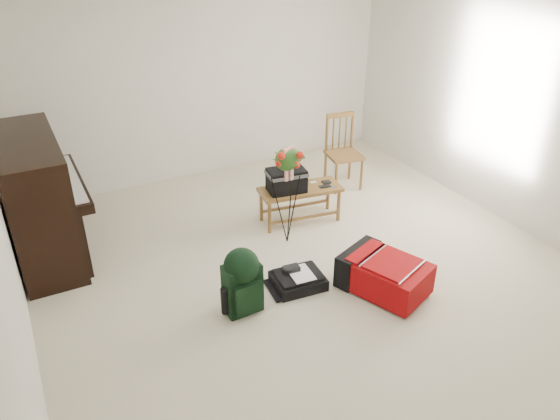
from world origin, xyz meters
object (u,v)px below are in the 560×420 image
green_backpack (242,278)px  black_duffel (298,280)px  dining_chair (343,153)px  bench (292,184)px  piano (40,202)px  flower_stand (287,196)px  red_suitcase (381,271)px

green_backpack → black_duffel: bearing=5.7°
dining_chair → green_backpack: dining_chair is taller
bench → green_backpack: size_ratio=1.51×
piano → flower_stand: bearing=-22.4°
bench → dining_chair: (1.03, 0.55, -0.04)m
piano → flower_stand: 2.45m
piano → dining_chair: (3.52, -0.06, -0.15)m
dining_chair → red_suitcase: (-0.87, -1.99, -0.28)m
black_duffel → green_backpack: bearing=-166.2°
red_suitcase → green_backpack: (-1.27, 0.28, 0.17)m
black_duffel → green_backpack: (-0.60, -0.09, 0.28)m
bench → red_suitcase: size_ratio=1.03×
green_backpack → flower_stand: flower_stand is taller
piano → bench: bearing=-13.8°
dining_chair → bench: bearing=-142.7°
red_suitcase → black_duffel: 0.77m
piano → black_duffel: size_ratio=3.01×
dining_chair → flower_stand: bearing=-135.9°
green_backpack → flower_stand: bearing=40.4°
piano → black_duffel: (1.98, -1.67, -0.53)m
piano → bench: (2.49, -0.61, -0.10)m
dining_chair → black_duffel: (-1.54, -1.62, -0.38)m
dining_chair → green_backpack: size_ratio=1.47×
piano → black_duffel: 2.65m
bench → piano: bearing=174.4°
bench → flower_stand: flower_stand is taller
dining_chair → red_suitcase: dining_chair is taller
black_duffel → bench: bearing=69.8°
black_duffel → green_backpack: size_ratio=0.79×
bench → black_duffel: 1.25m
black_duffel → red_suitcase: bearing=-23.3°
bench → dining_chair: size_ratio=1.03×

